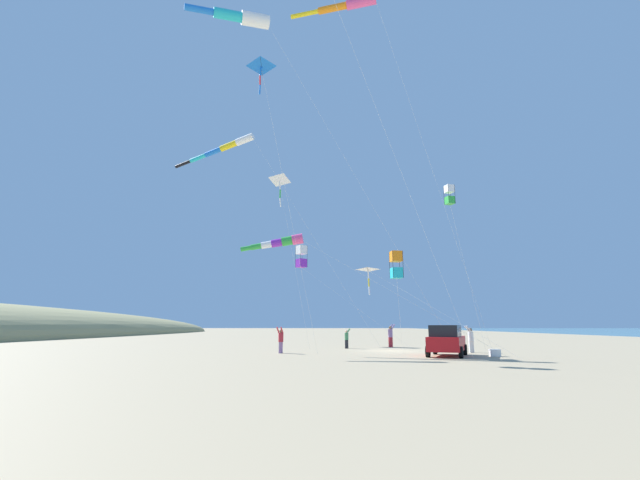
{
  "coord_description": "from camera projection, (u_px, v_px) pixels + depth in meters",
  "views": [
    {
      "loc": [
        -3.56,
        -32.86,
        1.82
      ],
      "look_at": [
        -5.04,
        -5.6,
        7.25
      ],
      "focal_mm": 24.21,
      "sensor_mm": 36.0,
      "label": 1
    }
  ],
  "objects": [
    {
      "name": "kite_delta_rainbow_low_near",
      "position": [
        262.0,
        68.0,
        22.56
      ],
      "size": [
        3.15,
        7.94,
        15.42
      ],
      "color": "blue",
      "rests_on": "ground_plane"
    },
    {
      "name": "person_child_green_jacket",
      "position": [
        347.0,
        338.0,
        35.19
      ],
      "size": [
        0.51,
        0.41,
        1.6
      ],
      "color": "#232328",
      "rests_on": "ground_plane"
    },
    {
      "name": "person_bystander_far",
      "position": [
        281.0,
        339.0,
        29.15
      ],
      "size": [
        0.52,
        0.6,
        1.75
      ],
      "color": "#8E6B9E",
      "rests_on": "ground_plane"
    },
    {
      "name": "kite_box_orange_high_right",
      "position": [
        449.0,
        195.0,
        27.78
      ],
      "size": [
        3.19,
        4.32,
        10.74
      ],
      "color": "white",
      "rests_on": "ground_plane"
    },
    {
      "name": "kite_windsock_green_low_center",
      "position": [
        280.0,
        242.0,
        27.91
      ],
      "size": [
        15.93,
        2.26,
        7.69
      ],
      "color": "#EF4C93",
      "rests_on": "ground_plane"
    },
    {
      "name": "kite_windsock_yellow_midlevel",
      "position": [
        224.0,
        148.0,
        36.6
      ],
      "size": [
        17.72,
        4.04,
        17.6
      ],
      "color": "white",
      "rests_on": "ground_plane"
    },
    {
      "name": "kite_box_checkered_midright",
      "position": [
        301.0,
        257.0,
        43.31
      ],
      "size": [
        10.49,
        4.53,
        9.74
      ],
      "color": "white",
      "rests_on": "ground_plane"
    },
    {
      "name": "cooler_box",
      "position": [
        495.0,
        353.0,
        26.0
      ],
      "size": [
        0.62,
        0.42,
        0.42
      ],
      "color": "white",
      "rests_on": "ground_plane"
    },
    {
      "name": "kite_box_striped_overhead",
      "position": [
        396.0,
        265.0,
        22.78
      ],
      "size": [
        1.47,
        7.8,
        5.7
      ],
      "color": "orange",
      "rests_on": "ground_plane"
    },
    {
      "name": "kite_windsock_purple_drifting",
      "position": [
        346.0,
        6.0,
        26.13
      ],
      "size": [
        12.42,
        5.9,
        21.26
      ],
      "color": "#EF4C93",
      "rests_on": "ground_plane"
    },
    {
      "name": "parked_car",
      "position": [
        446.0,
        340.0,
        26.29
      ],
      "size": [
        3.19,
        4.67,
        1.85
      ],
      "color": "red",
      "rests_on": "ground_plane"
    },
    {
      "name": "kite_windsock_black_fish_shape",
      "position": [
        241.0,
        17.0,
        27.53
      ],
      "size": [
        17.21,
        7.79,
        21.7
      ],
      "color": "white",
      "rests_on": "ground_plane"
    },
    {
      "name": "kite_delta_magenta_far_left",
      "position": [
        279.0,
        181.0,
        33.98
      ],
      "size": [
        3.2,
        2.85,
        13.48
      ],
      "color": "white",
      "rests_on": "ground_plane"
    },
    {
      "name": "kite_delta_blue_topmost",
      "position": [
        368.0,
        270.0,
        31.56
      ],
      "size": [
        8.62,
        7.32,
        6.09
      ],
      "color": "white",
      "rests_on": "ground_plane"
    },
    {
      "name": "person_adult_flyer",
      "position": [
        390.0,
        334.0,
        37.44
      ],
      "size": [
        0.7,
        0.62,
        1.97
      ],
      "color": "#B72833",
      "rests_on": "ground_plane"
    },
    {
      "name": "person_child_grey_jacket",
      "position": [
        471.0,
        338.0,
        29.85
      ],
      "size": [
        0.56,
        0.45,
        1.82
      ],
      "color": "silver",
      "rests_on": "ground_plane"
    },
    {
      "name": "ground_plane",
      "position": [
        393.0,
        351.0,
        31.63
      ],
      "size": [
        600.0,
        600.0,
        0.0
      ],
      "primitive_type": "plane",
      "color": "tan"
    }
  ]
}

